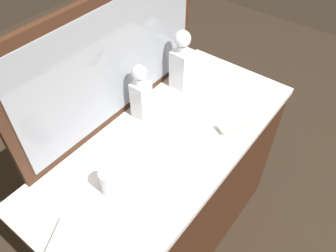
% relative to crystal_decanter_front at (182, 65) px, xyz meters
% --- Properties ---
extents(ground_plane, '(6.00, 6.00, 0.00)m').
position_rel_crystal_decanter_front_xyz_m(ground_plane, '(-0.33, -0.17, -1.00)').
color(ground_plane, '#2D2319').
extents(dresser, '(1.31, 0.59, 0.88)m').
position_rel_crystal_decanter_front_xyz_m(dresser, '(-0.33, -0.17, -0.56)').
color(dresser, '#381E11').
rests_on(dresser, ground_plane).
extents(dresser_mirror, '(1.03, 0.03, 0.57)m').
position_rel_crystal_decanter_front_xyz_m(dresser_mirror, '(-0.33, 0.10, 0.16)').
color(dresser_mirror, '#381E11').
rests_on(dresser_mirror, dresser).
extents(crystal_decanter_front, '(0.09, 0.09, 0.31)m').
position_rel_crystal_decanter_front_xyz_m(crystal_decanter_front, '(0.00, 0.00, 0.00)').
color(crystal_decanter_front, white).
rests_on(crystal_decanter_front, dresser).
extents(crystal_decanter_left, '(0.07, 0.07, 0.27)m').
position_rel_crystal_decanter_front_xyz_m(crystal_decanter_left, '(-0.28, 0.01, -0.01)').
color(crystal_decanter_left, white).
rests_on(crystal_decanter_left, dresser).
extents(crystal_tumbler_center, '(0.07, 0.07, 0.11)m').
position_rel_crystal_decanter_front_xyz_m(crystal_tumbler_center, '(-0.66, -0.16, -0.07)').
color(crystal_tumbler_center, white).
rests_on(crystal_tumbler_center, dresser).
extents(silver_brush_center, '(0.17, 0.12, 0.02)m').
position_rel_crystal_decanter_front_xyz_m(silver_brush_center, '(-0.09, -0.36, -0.11)').
color(silver_brush_center, '#B7A88C').
rests_on(silver_brush_center, dresser).
extents(silver_brush_rear, '(0.15, 0.12, 0.02)m').
position_rel_crystal_decanter_front_xyz_m(silver_brush_rear, '(-0.91, -0.17, -0.11)').
color(silver_brush_rear, '#B7A88C').
rests_on(silver_brush_rear, dresser).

